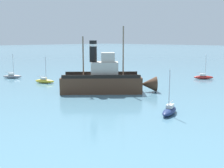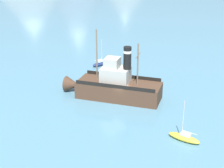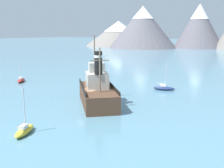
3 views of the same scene
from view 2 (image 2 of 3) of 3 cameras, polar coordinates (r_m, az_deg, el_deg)
name	(u,v)px [view 2 (image 2 of 3)]	position (r m, az deg, el deg)	size (l,w,h in m)	color
ground_plane	(120,102)	(48.70, 1.41, -3.01)	(600.00, 600.00, 0.00)	teal
old_tugboat	(115,86)	(49.44, 0.46, -0.29)	(12.64, 12.49, 9.90)	#4C3323
sailboat_navy	(101,63)	(63.52, -1.90, 3.48)	(3.95, 2.20, 4.90)	navy
sailboat_yellow	(184,137)	(40.13, 11.91, -8.67)	(2.72, 3.88, 4.90)	gold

